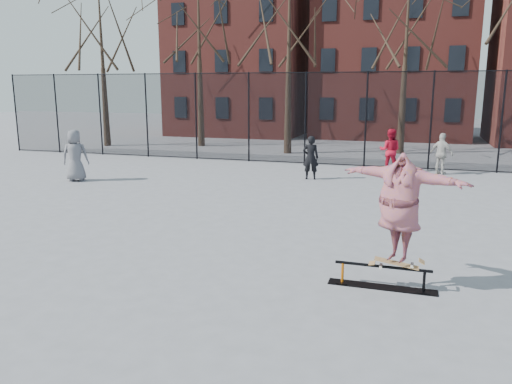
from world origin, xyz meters
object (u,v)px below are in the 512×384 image
(skate_rail, at_px, (382,279))
(bystander_red, at_px, (390,150))
(skater, at_px, (400,209))
(bystander_grey, at_px, (75,155))
(skateboard, at_px, (396,264))
(bystander_black, at_px, (311,158))
(bystander_white, at_px, (442,154))

(skate_rail, distance_m, bystander_red, 12.34)
(skater, height_order, bystander_grey, skater)
(skateboard, relative_size, bystander_grey, 0.42)
(skater, bearing_deg, bystander_black, 133.39)
(skateboard, bearing_deg, bystander_grey, 149.40)
(skateboard, xyz_separation_m, skater, (0.00, 0.00, 0.94))
(bystander_white, bearing_deg, skater, 116.31)
(bystander_grey, distance_m, bystander_white, 13.82)
(skateboard, relative_size, skater, 0.36)
(skater, height_order, bystander_black, skater)
(skater, bearing_deg, skate_rail, -156.13)
(skateboard, distance_m, skater, 0.94)
(skater, distance_m, bystander_white, 12.38)
(skate_rail, height_order, bystander_red, bystander_red)
(bystander_white, bearing_deg, bystander_grey, 55.51)
(skate_rail, xyz_separation_m, skateboard, (0.22, 0.00, 0.29))
(bystander_grey, height_order, bystander_black, bystander_grey)
(bystander_white, bearing_deg, bystander_red, 31.92)
(skate_rail, xyz_separation_m, bystander_white, (1.43, 12.31, 0.65))
(bystander_black, xyz_separation_m, bystander_white, (4.65, 2.61, -0.00))
(skate_rail, height_order, bystander_white, bystander_white)
(bystander_red, bearing_deg, bystander_white, -177.57)
(bystander_grey, relative_size, bystander_black, 1.16)
(bystander_black, relative_size, bystander_white, 1.00)
(bystander_red, bearing_deg, bystander_grey, 29.75)
(bystander_black, bearing_deg, bystander_grey, 8.69)
(skate_rail, xyz_separation_m, bystander_grey, (-11.24, 6.78, 0.77))
(bystander_red, relative_size, bystander_white, 1.07)
(skateboard, bearing_deg, bystander_red, 93.48)
(bystander_black, bearing_deg, skater, 98.21)
(skate_rail, height_order, bystander_black, bystander_black)
(skater, xyz_separation_m, bystander_black, (-3.44, 9.70, -0.59))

